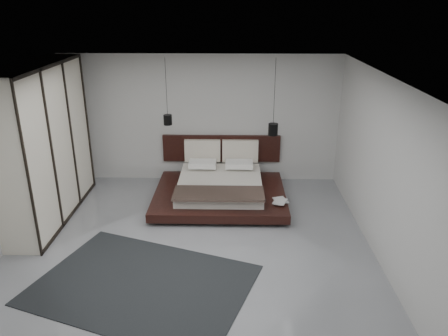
{
  "coord_description": "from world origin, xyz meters",
  "views": [
    {
      "loc": [
        0.71,
        -6.25,
        3.85
      ],
      "look_at": [
        0.54,
        1.2,
        0.96
      ],
      "focal_mm": 35.0,
      "sensor_mm": 36.0,
      "label": 1
    }
  ],
  "objects_px": {
    "lattice_screen": "(59,130)",
    "pendant_left": "(168,120)",
    "wardrobe": "(44,144)",
    "rug": "(143,284)",
    "bed": "(220,186)",
    "pendant_right": "(273,129)"
  },
  "relations": [
    {
      "from": "bed",
      "to": "wardrobe",
      "type": "bearing_deg",
      "value": -166.02
    },
    {
      "from": "lattice_screen",
      "to": "pendant_right",
      "type": "height_order",
      "value": "pendant_right"
    },
    {
      "from": "bed",
      "to": "rug",
      "type": "relative_size",
      "value": 0.87
    },
    {
      "from": "bed",
      "to": "lattice_screen",
      "type": "bearing_deg",
      "value": 171.05
    },
    {
      "from": "wardrobe",
      "to": "bed",
      "type": "bearing_deg",
      "value": 13.98
    },
    {
      "from": "lattice_screen",
      "to": "pendant_right",
      "type": "xyz_separation_m",
      "value": [
        4.46,
        -0.14,
        0.09
      ]
    },
    {
      "from": "pendant_left",
      "to": "pendant_right",
      "type": "bearing_deg",
      "value": 0.0
    },
    {
      "from": "lattice_screen",
      "to": "rug",
      "type": "bearing_deg",
      "value": -55.75
    },
    {
      "from": "lattice_screen",
      "to": "pendant_left",
      "type": "bearing_deg",
      "value": -3.51
    },
    {
      "from": "lattice_screen",
      "to": "rug",
      "type": "height_order",
      "value": "lattice_screen"
    },
    {
      "from": "lattice_screen",
      "to": "bed",
      "type": "distance_m",
      "value": 3.58
    },
    {
      "from": "rug",
      "to": "pendant_right",
      "type": "bearing_deg",
      "value": 57.74
    },
    {
      "from": "lattice_screen",
      "to": "wardrobe",
      "type": "xyz_separation_m",
      "value": [
        0.25,
        -1.32,
        0.12
      ]
    },
    {
      "from": "lattice_screen",
      "to": "rug",
      "type": "relative_size",
      "value": 0.87
    },
    {
      "from": "lattice_screen",
      "to": "wardrobe",
      "type": "distance_m",
      "value": 1.35
    },
    {
      "from": "bed",
      "to": "pendant_left",
      "type": "bearing_deg",
      "value": 159.85
    },
    {
      "from": "pendant_right",
      "to": "lattice_screen",
      "type": "bearing_deg",
      "value": 178.17
    },
    {
      "from": "wardrobe",
      "to": "rug",
      "type": "height_order",
      "value": "wardrobe"
    },
    {
      "from": "pendant_left",
      "to": "bed",
      "type": "bearing_deg",
      "value": -20.15
    },
    {
      "from": "wardrobe",
      "to": "lattice_screen",
      "type": "bearing_deg",
      "value": 100.81
    },
    {
      "from": "wardrobe",
      "to": "rug",
      "type": "xyz_separation_m",
      "value": [
        2.11,
        -2.15,
        -1.41
      ]
    },
    {
      "from": "wardrobe",
      "to": "rug",
      "type": "distance_m",
      "value": 3.33
    }
  ]
}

